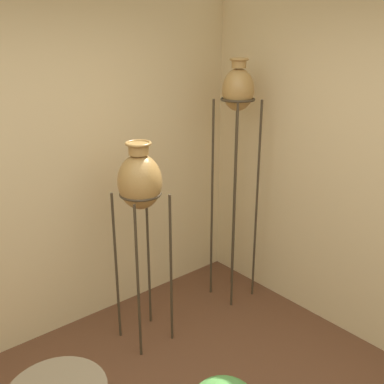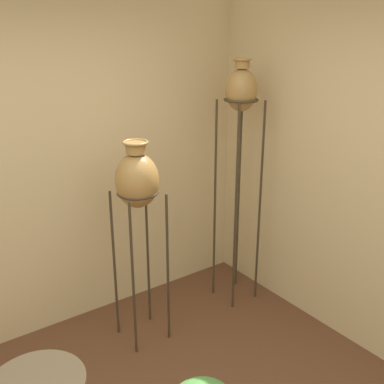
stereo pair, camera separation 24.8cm
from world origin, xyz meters
name	(u,v)px [view 2 (the right image)]	position (x,y,z in m)	size (l,w,h in m)	color
wall_back	(24,171)	(0.00, 1.94, 1.35)	(7.83, 0.06, 2.70)	#D1B784
vase_stand_tall	(241,102)	(1.59, 1.37, 1.78)	(0.29, 0.29, 2.12)	#382D1E
vase_stand_medium	(137,183)	(0.61, 1.36, 1.29)	(0.32, 0.32, 1.60)	#382D1E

